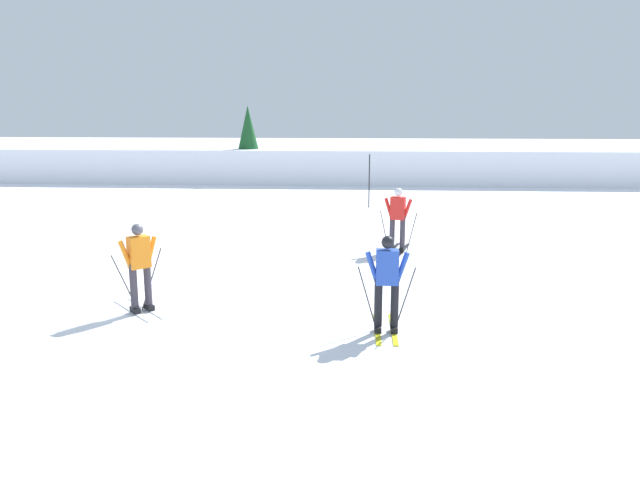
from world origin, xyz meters
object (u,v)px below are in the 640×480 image
object	(u,v)px
conifer_far_left	(248,139)
skier_red	(398,218)
skier_blue	(387,281)
trail_marker_pole	(369,181)
skier_orange	(139,265)

from	to	relation	value
conifer_far_left	skier_red	bearing A→B (deg)	-66.08
conifer_far_left	skier_blue	bearing A→B (deg)	-74.06
skier_red	trail_marker_pole	world-z (taller)	trail_marker_pole
skier_orange	skier_red	distance (m)	7.42
skier_orange	skier_red	bearing A→B (deg)	46.18
trail_marker_pole	skier_orange	bearing A→B (deg)	-109.59
skier_blue	conifer_far_left	xyz separation A→B (m)	(-5.95, 20.82, 1.22)
skier_red	trail_marker_pole	xyz separation A→B (m)	(-0.64, 7.27, 0.09)
trail_marker_pole	skier_red	bearing A→B (deg)	-84.95
trail_marker_pole	skier_blue	bearing A→B (deg)	-89.61
skier_red	conifer_far_left	distance (m)	16.07
skier_blue	skier_orange	distance (m)	4.66
skier_blue	skier_orange	bearing A→B (deg)	169.86
skier_orange	trail_marker_pole	world-z (taller)	trail_marker_pole
skier_orange	trail_marker_pole	distance (m)	13.40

